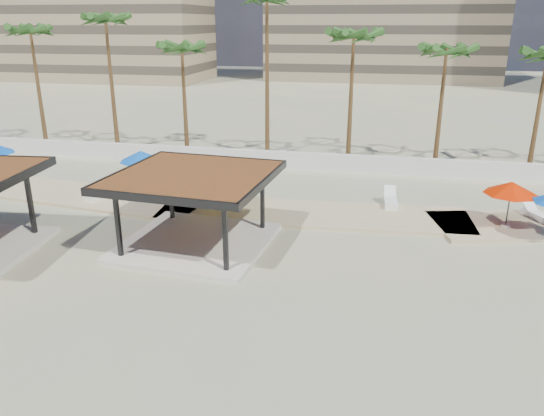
# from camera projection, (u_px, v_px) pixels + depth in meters

# --- Properties ---
(ground) EXTENTS (200.00, 200.00, 0.00)m
(ground) POSITION_uv_depth(u_px,v_px,m) (239.00, 271.00, 21.51)
(ground) COLOR tan
(ground) RESTS_ON ground
(promenade) EXTENTS (44.45, 7.97, 0.24)m
(promenade) POSITION_uv_depth(u_px,v_px,m) (314.00, 211.00, 28.17)
(promenade) COLOR #C6B284
(promenade) RESTS_ON ground
(boundary_wall) EXTENTS (56.00, 0.30, 1.20)m
(boundary_wall) POSITION_uv_depth(u_px,v_px,m) (301.00, 161.00, 36.07)
(boundary_wall) COLOR silver
(boundary_wall) RESTS_ON ground
(pavilion_central) EXTENTS (7.15, 7.15, 3.36)m
(pavilion_central) POSITION_uv_depth(u_px,v_px,m) (194.00, 203.00, 23.39)
(pavilion_central) COLOR beige
(pavilion_central) RESTS_ON ground
(umbrella_b) EXTENTS (3.71, 3.71, 2.65)m
(umbrella_b) POSITION_uv_depth(u_px,v_px,m) (223.00, 165.00, 27.72)
(umbrella_b) COLOR beige
(umbrella_b) RESTS_ON promenade
(umbrella_c) EXTENTS (2.67, 2.67, 2.26)m
(umbrella_c) POSITION_uv_depth(u_px,v_px,m) (511.00, 188.00, 25.04)
(umbrella_c) COLOR beige
(umbrella_c) RESTS_ON promenade
(umbrella_f) EXTENTS (2.81, 2.81, 2.27)m
(umbrella_f) POSITION_uv_depth(u_px,v_px,m) (141.00, 156.00, 30.94)
(umbrella_f) COLOR beige
(umbrella_f) RESTS_ON promenade
(lounger_a) EXTENTS (1.37, 2.53, 0.91)m
(lounger_a) POSITION_uv_depth(u_px,v_px,m) (103.00, 192.00, 30.08)
(lounger_a) COLOR white
(lounger_a) RESTS_ON promenade
(lounger_b) EXTENTS (0.80, 2.08, 0.77)m
(lounger_b) POSITION_uv_depth(u_px,v_px,m) (390.00, 201.00, 28.75)
(lounger_b) COLOR white
(lounger_b) RESTS_ON promenade
(lounger_c) EXTENTS (1.45, 2.02, 0.74)m
(lounger_c) POSITION_uv_depth(u_px,v_px,m) (537.00, 215.00, 26.69)
(lounger_c) COLOR white
(lounger_c) RESTS_ON promenade
(palm_a) EXTENTS (3.00, 3.00, 9.76)m
(palm_a) POSITION_uv_depth(u_px,v_px,m) (31.00, 35.00, 39.65)
(palm_a) COLOR brown
(palm_a) RESTS_ON ground
(palm_b) EXTENTS (3.00, 3.00, 10.54)m
(palm_b) POSITION_uv_depth(u_px,v_px,m) (106.00, 25.00, 38.60)
(palm_b) COLOR brown
(palm_b) RESTS_ON ground
(palm_c) EXTENTS (3.00, 3.00, 8.62)m
(palm_c) POSITION_uv_depth(u_px,v_px,m) (182.00, 52.00, 37.47)
(palm_c) COLOR brown
(palm_c) RESTS_ON ground
(palm_d) EXTENTS (3.00, 3.00, 11.88)m
(palm_d) POSITION_uv_depth(u_px,v_px,m) (267.00, 6.00, 36.02)
(palm_d) COLOR brown
(palm_d) RESTS_ON ground
(palm_e) EXTENTS (3.00, 3.00, 9.51)m
(palm_e) POSITION_uv_depth(u_px,v_px,m) (354.00, 41.00, 35.12)
(palm_e) COLOR brown
(palm_e) RESTS_ON ground
(palm_f) EXTENTS (3.00, 3.00, 8.59)m
(palm_f) POSITION_uv_depth(u_px,v_px,m) (446.00, 56.00, 34.42)
(palm_f) COLOR brown
(palm_f) RESTS_ON ground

